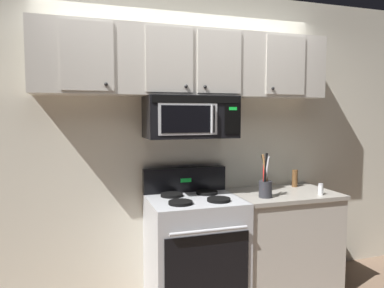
{
  "coord_description": "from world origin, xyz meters",
  "views": [
    {
      "loc": [
        -0.89,
        -2.34,
        1.59
      ],
      "look_at": [
        0.0,
        0.49,
        1.35
      ],
      "focal_mm": 33.26,
      "sensor_mm": 36.0,
      "label": 1
    }
  ],
  "objects_px": {
    "stove_range": "(194,249)",
    "pepper_mill": "(295,178)",
    "over_range_microwave": "(190,117)",
    "utensil_crock_charcoal": "(265,185)",
    "salt_shaker": "(321,189)"
  },
  "relations": [
    {
      "from": "over_range_microwave",
      "to": "utensil_crock_charcoal",
      "type": "distance_m",
      "value": 0.85
    },
    {
      "from": "utensil_crock_charcoal",
      "to": "salt_shaker",
      "type": "xyz_separation_m",
      "value": [
        0.51,
        -0.06,
        -0.06
      ]
    },
    {
      "from": "utensil_crock_charcoal",
      "to": "pepper_mill",
      "type": "relative_size",
      "value": 2.31
    },
    {
      "from": "stove_range",
      "to": "pepper_mill",
      "type": "distance_m",
      "value": 1.21
    },
    {
      "from": "over_range_microwave",
      "to": "utensil_crock_charcoal",
      "type": "relative_size",
      "value": 2.01
    },
    {
      "from": "pepper_mill",
      "to": "utensil_crock_charcoal",
      "type": "bearing_deg",
      "value": -147.6
    },
    {
      "from": "stove_range",
      "to": "pepper_mill",
      "type": "relative_size",
      "value": 6.83
    },
    {
      "from": "salt_shaker",
      "to": "utensil_crock_charcoal",
      "type": "bearing_deg",
      "value": 173.52
    },
    {
      "from": "stove_range",
      "to": "over_range_microwave",
      "type": "height_order",
      "value": "over_range_microwave"
    },
    {
      "from": "utensil_crock_charcoal",
      "to": "pepper_mill",
      "type": "height_order",
      "value": "utensil_crock_charcoal"
    },
    {
      "from": "utensil_crock_charcoal",
      "to": "salt_shaker",
      "type": "distance_m",
      "value": 0.52
    },
    {
      "from": "stove_range",
      "to": "utensil_crock_charcoal",
      "type": "bearing_deg",
      "value": -13.62
    },
    {
      "from": "stove_range",
      "to": "over_range_microwave",
      "type": "xyz_separation_m",
      "value": [
        -0.0,
        0.12,
        1.11
      ]
    },
    {
      "from": "stove_range",
      "to": "pepper_mill",
      "type": "height_order",
      "value": "stove_range"
    },
    {
      "from": "pepper_mill",
      "to": "stove_range",
      "type": "bearing_deg",
      "value": -170.85
    }
  ]
}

